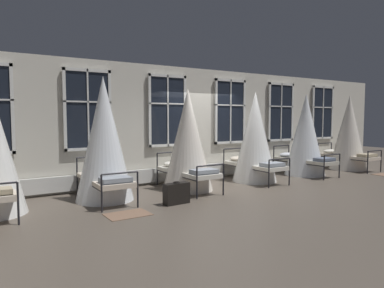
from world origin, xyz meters
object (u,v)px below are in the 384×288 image
cot_second (104,141)px  suitcase_dark (177,193)px  cot_third (188,141)px  cot_fifth (305,136)px  cot_sixth (349,134)px  cot_fourth (255,138)px

cot_second → suitcase_dark: (1.15, -1.15, -1.08)m
cot_third → cot_fifth: cot_fifth is taller
cot_third → suitcase_dark: cot_third is taller
suitcase_dark → cot_third: bearing=45.2°
cot_second → cot_fifth: 6.45m
suitcase_dark → cot_sixth: bearing=4.7°
cot_second → suitcase_dark: bearing=-134.0°
cot_second → cot_sixth: 8.67m
cot_fifth → cot_sixth: bearing=-91.2°
cot_fifth → suitcase_dark: bearing=101.0°
cot_second → cot_sixth: (8.67, 0.01, -0.06)m
cot_fifth → cot_third: bearing=89.2°
cot_fourth → cot_sixth: size_ratio=0.98×
suitcase_dark → cot_fourth: bearing=15.8°
cot_second → cot_fourth: size_ratio=1.06×
cot_second → cot_third: cot_second is taller
cot_third → suitcase_dark: (-0.96, -1.12, -0.99)m
cot_sixth → cot_second: bearing=91.6°
cot_fourth → cot_second: bearing=91.3°
cot_second → cot_third: size_ratio=1.07×
cot_third → suitcase_dark: bearing=139.3°
cot_third → suitcase_dark: size_ratio=4.38×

